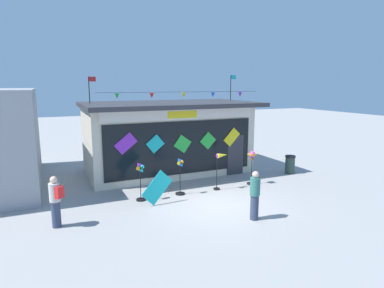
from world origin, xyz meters
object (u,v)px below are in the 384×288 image
Objects in this scene: wind_spinner_center_left at (221,162)px; trash_bin at (290,164)px; kite_shop_building at (167,137)px; wind_spinner_left at (180,175)px; wind_spinner_center_right at (252,162)px; person_near_camera at (56,201)px; person_mid_plaza at (255,195)px; wind_spinner_far_left at (140,178)px; display_kite_on_ground at (157,188)px.

wind_spinner_center_left is 4.66m from trash_bin.
kite_shop_building is 6.48m from trash_bin.
wind_spinner_left is 1.00× the size of wind_spinner_center_right.
wind_spinner_center_left is 1.04× the size of wind_spinner_center_right.
person_near_camera is 1.82× the size of trash_bin.
trash_bin is (5.10, 4.17, -0.39)m from person_mid_plaza.
wind_spinner_far_left reaches higher than display_kite_on_ground.
wind_spinner_center_left is 3.42m from person_mid_plaza.
trash_bin is at bearing 15.12° from wind_spinner_center_right.
wind_spinner_center_left is at bearing -178.76° from wind_spinner_center_right.
wind_spinner_center_right is at bearing -54.67° from kite_shop_building.
wind_spinner_center_left is (3.57, -0.01, 0.31)m from wind_spinner_far_left.
display_kite_on_ground is (-1.23, -0.68, -0.18)m from wind_spinner_left.
wind_spinner_center_right is 0.92× the size of person_mid_plaza.
person_near_camera is 3.63m from display_kite_on_ground.
wind_spinner_center_left is 3.22m from display_kite_on_ground.
wind_spinner_center_right is at bearing 145.71° from person_near_camera.
display_kite_on_ground is (-7.63, -1.46, 0.18)m from trash_bin.
wind_spinner_left is 0.92× the size of person_mid_plaza.
wind_spinner_center_left reaches higher than wind_spinner_left.
person_near_camera is (-3.11, -1.28, -0.03)m from wind_spinner_far_left.
kite_shop_building is 7.08× the size of display_kite_on_ground.
display_kite_on_ground is at bearing -150.91° from wind_spinner_left.
trash_bin is (8.10, 0.81, -0.45)m from wind_spinner_far_left.
person_mid_plaza is at bearing -140.73° from trash_bin.
kite_shop_building is at bearing 56.51° from wind_spinner_far_left.
display_kite_on_ground is at bearing -53.59° from person_mid_plaza.
trash_bin is at bearing 147.34° from person_near_camera.
wind_spinner_center_left is 1.35× the size of display_kite_on_ground.
kite_shop_building is 4.65m from wind_spinner_far_left.
wind_spinner_left is at bearing -102.40° from kite_shop_building.
wind_spinner_far_left is at bearing -174.31° from trash_bin.
kite_shop_building reaches higher than wind_spinner_far_left.
person_near_camera reaches higher than wind_spinner_far_left.
trash_bin is at bearing 10.25° from wind_spinner_center_left.
kite_shop_building is 5.49× the size of wind_spinner_left.
kite_shop_building is at bearing -92.82° from person_mid_plaza.
display_kite_on_ground is at bearing -169.20° from trash_bin.
wind_spinner_left is 1.41m from display_kite_on_ground.
person_mid_plaza is (-2.20, -3.39, -0.21)m from wind_spinner_center_right.
wind_spinner_far_left is 0.84m from display_kite_on_ground.
wind_spinner_center_right is (3.51, -0.01, 0.24)m from wind_spinner_left.
person_near_camera is at bearing -25.48° from person_mid_plaza.
wind_spinner_far_left is 4.50m from person_mid_plaza.
kite_shop_building is 5.04× the size of person_near_camera.
person_mid_plaza reaches higher than wind_spinner_left.
trash_bin is at bearing -147.38° from person_mid_plaza.
person_mid_plaza reaches higher than wind_spinner_center_left.
wind_spinner_left is 1.29× the size of display_kite_on_ground.
wind_spinner_left is (-0.83, -3.77, -1.02)m from kite_shop_building.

